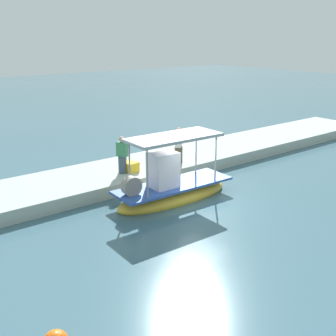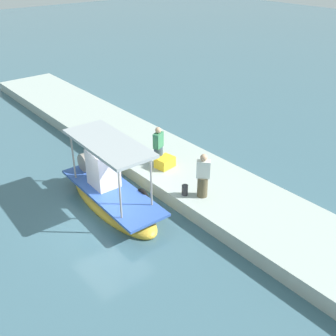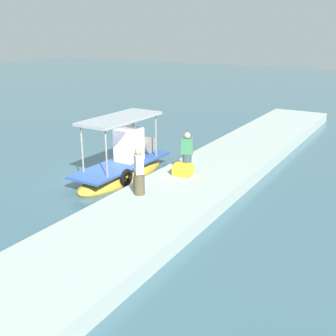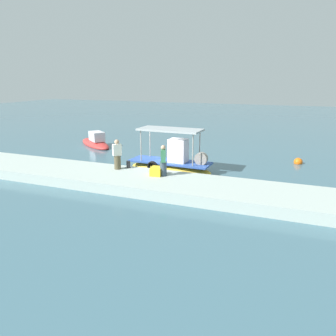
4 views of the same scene
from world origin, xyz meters
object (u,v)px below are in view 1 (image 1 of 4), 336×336
Objects in this scene: fisherman_near_bollard at (122,157)px; mooring_bollard at (177,162)px; fisherman_by_crate at (179,147)px; main_fishing_boat at (172,188)px; cargo_crate at (130,166)px.

fisherman_near_bollard is 2.80m from mooring_bollard.
fisherman_by_crate is 0.90m from mooring_bollard.
main_fishing_boat is 13.20× the size of mooring_bollard.
mooring_bollard is 0.55× the size of cargo_crate.
main_fishing_boat is at bearing 46.43° from mooring_bollard.
mooring_bollard is at bearing -133.57° from main_fishing_boat.
fisherman_near_bollard is at bearing -5.80° from fisherman_by_crate.
cargo_crate is at bearing -7.33° from fisherman_by_crate.
main_fishing_boat is at bearing 102.31° from fisherman_near_bollard.
fisherman_near_bollard is 0.97× the size of fisherman_by_crate.
mooring_bollard is at bearing 44.48° from fisherman_by_crate.
cargo_crate reaches higher than mooring_bollard.
main_fishing_boat is at bearing 94.50° from cargo_crate.
cargo_crate is (2.23, -0.82, 0.02)m from mooring_bollard.
cargo_crate is (0.23, -2.92, 0.29)m from main_fishing_boat.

